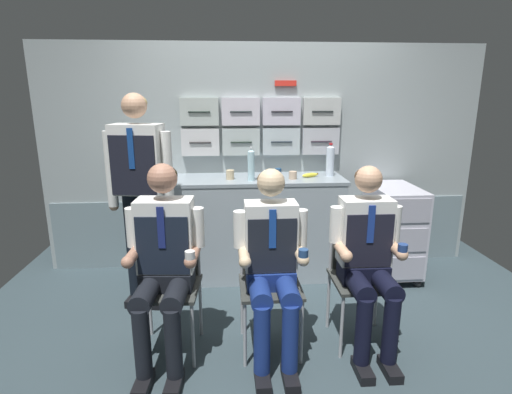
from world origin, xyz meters
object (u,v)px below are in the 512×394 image
(folding_chair_right, at_px, (269,269))
(crew_member_right, at_px, (272,259))
(service_trolley, at_px, (393,229))
(crew_member_left, at_px, (164,256))
(crew_member_standing, at_px, (140,183))
(snack_banana, at_px, (310,175))
(folding_chair_left, at_px, (170,270))
(coffee_cup_white, at_px, (293,175))
(crew_member_by_counter, at_px, (368,253))
(folding_chair_by_counter, at_px, (359,264))
(sparkling_bottle_green, at_px, (330,160))

(folding_chair_right, height_order, crew_member_right, crew_member_right)
(service_trolley, height_order, crew_member_left, crew_member_left)
(crew_member_left, height_order, folding_chair_right, crew_member_left)
(crew_member_standing, distance_m, snack_banana, 1.51)
(crew_member_left, bearing_deg, snack_banana, 46.12)
(folding_chair_left, distance_m, folding_chair_right, 0.66)
(folding_chair_right, distance_m, coffee_cup_white, 1.15)
(crew_member_right, xyz_separation_m, coffee_cup_white, (0.32, 1.17, 0.30))
(crew_member_by_counter, bearing_deg, crew_member_left, -179.50)
(crew_member_by_counter, bearing_deg, folding_chair_right, 168.94)
(folding_chair_left, bearing_deg, folding_chair_right, -2.25)
(folding_chair_by_counter, xyz_separation_m, crew_member_by_counter, (-0.00, -0.16, 0.15))
(crew_member_left, relative_size, snack_banana, 7.44)
(folding_chair_left, relative_size, sparkling_bottle_green, 2.83)
(crew_member_by_counter, bearing_deg, folding_chair_by_counter, 89.75)
(crew_member_by_counter, bearing_deg, coffee_cup_white, 105.58)
(snack_banana, bearing_deg, crew_member_standing, -162.59)
(folding_chair_left, height_order, sparkling_bottle_green, sparkling_bottle_green)
(service_trolley, distance_m, snack_banana, 0.94)
(folding_chair_by_counter, relative_size, sparkling_bottle_green, 2.83)
(service_trolley, bearing_deg, folding_chair_left, -153.88)
(folding_chair_right, xyz_separation_m, snack_banana, (0.49, 1.08, 0.43))
(folding_chair_right, height_order, crew_member_standing, crew_member_standing)
(crew_member_standing, bearing_deg, service_trolley, 8.99)
(crew_member_by_counter, distance_m, coffee_cup_white, 1.21)
(folding_chair_right, distance_m, folding_chair_by_counter, 0.64)
(service_trolley, relative_size, sparkling_bottle_green, 2.82)
(sparkling_bottle_green, bearing_deg, crew_member_right, -117.94)
(folding_chair_by_counter, bearing_deg, folding_chair_left, -179.36)
(crew_member_left, distance_m, crew_member_right, 0.68)
(crew_member_standing, bearing_deg, folding_chair_right, -33.20)
(folding_chair_by_counter, bearing_deg, crew_member_standing, 159.85)
(crew_member_by_counter, distance_m, snack_banana, 1.24)
(crew_member_left, height_order, sparkling_bottle_green, crew_member_left)
(service_trolley, xyz_separation_m, folding_chair_right, (-1.27, -0.97, 0.08))
(crew_member_left, bearing_deg, sparkling_bottle_green, 42.82)
(crew_member_right, height_order, folding_chair_by_counter, crew_member_right)
(crew_member_standing, bearing_deg, coffee_cup_white, 16.80)
(folding_chair_left, relative_size, coffee_cup_white, 12.14)
(crew_member_right, distance_m, sparkling_bottle_green, 1.51)
(sparkling_bottle_green, height_order, coffee_cup_white, sparkling_bottle_green)
(service_trolley, xyz_separation_m, crew_member_by_counter, (-0.64, -1.10, 0.22))
(sparkling_bottle_green, bearing_deg, crew_member_left, -137.18)
(service_trolley, distance_m, folding_chair_right, 1.61)
(folding_chair_left, distance_m, sparkling_bottle_green, 1.82)
(folding_chair_right, height_order, coffee_cup_white, coffee_cup_white)
(folding_chair_by_counter, height_order, crew_member_by_counter, crew_member_by_counter)
(crew_member_right, height_order, snack_banana, crew_member_right)
(folding_chair_by_counter, xyz_separation_m, sparkling_bottle_green, (0.05, 1.08, 0.55))
(folding_chair_left, relative_size, snack_banana, 5.04)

